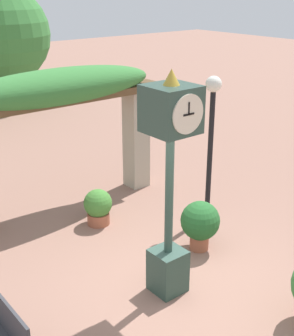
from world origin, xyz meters
TOP-DOWN VIEW (x-y plane):
  - ground_plane at (0.00, 0.00)m, footprint 60.00×60.00m
  - pedestal_clock at (-0.21, -0.06)m, footprint 0.63×0.68m
  - pergola at (0.00, 3.40)m, footprint 4.75×1.05m
  - potted_plant_near_left at (1.00, 0.49)m, footprint 0.69×0.69m
  - potted_plant_far_right at (0.13, 2.37)m, footprint 0.55×0.55m
  - lamp_post at (1.97, 1.24)m, footprint 0.30×0.30m

SIDE VIEW (x-z plane):
  - ground_plane at x=0.00m, z-range 0.00..0.00m
  - potted_plant_far_right at x=0.13m, z-range 0.01..0.73m
  - potted_plant_near_left at x=1.00m, z-range 0.07..0.97m
  - pedestal_clock at x=-0.21m, z-range 0.26..3.62m
  - lamp_post at x=1.97m, z-range 0.58..3.41m
  - pergola at x=0.00m, z-range 0.78..3.67m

